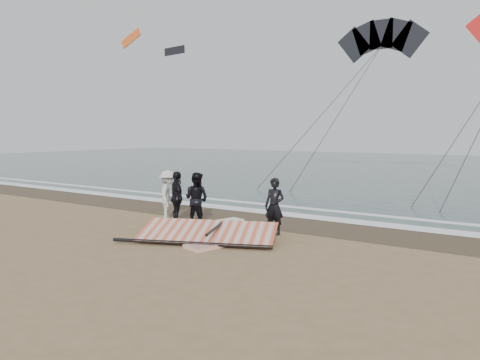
% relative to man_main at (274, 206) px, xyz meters
% --- Properties ---
extents(ground, '(120.00, 120.00, 0.00)m').
position_rel_man_main_xyz_m(ground, '(-0.48, -2.59, -0.90)').
color(ground, '#8C704C').
rests_on(ground, ground).
extents(sea, '(120.00, 54.00, 0.02)m').
position_rel_man_main_xyz_m(sea, '(-0.48, 30.41, -0.89)').
color(sea, '#233838').
rests_on(sea, ground).
extents(wet_sand, '(120.00, 2.80, 0.01)m').
position_rel_man_main_xyz_m(wet_sand, '(-0.48, 1.91, -0.89)').
color(wet_sand, '#4C3D2B').
rests_on(wet_sand, ground).
extents(foam_near, '(120.00, 0.90, 0.01)m').
position_rel_man_main_xyz_m(foam_near, '(-0.48, 3.31, -0.87)').
color(foam_near, white).
rests_on(foam_near, sea).
extents(foam_far, '(120.00, 0.45, 0.01)m').
position_rel_man_main_xyz_m(foam_far, '(-0.48, 5.01, -0.87)').
color(foam_far, white).
rests_on(foam_far, sea).
extents(man_main, '(0.67, 0.46, 1.79)m').
position_rel_man_main_xyz_m(man_main, '(0.00, 0.00, 0.00)').
color(man_main, black).
rests_on(man_main, ground).
extents(board_white, '(1.38, 2.65, 0.10)m').
position_rel_man_main_xyz_m(board_white, '(-0.57, -1.81, -0.85)').
color(board_white, silver).
rests_on(board_white, ground).
extents(board_cream, '(1.12, 2.22, 0.09)m').
position_rel_man_main_xyz_m(board_cream, '(-2.49, 0.27, -0.85)').
color(board_cream, white).
rests_on(board_cream, ground).
extents(trio_cluster, '(2.51, 1.48, 1.86)m').
position_rel_man_main_xyz_m(trio_cluster, '(-3.67, -0.29, 0.03)').
color(trio_cluster, black).
rests_on(trio_cluster, ground).
extents(sail_rig, '(4.34, 3.19, 0.51)m').
position_rel_man_main_xyz_m(sail_rig, '(-1.21, -1.82, -0.70)').
color(sail_rig, black).
rests_on(sail_rig, ground).
extents(kite_dark, '(7.01, 5.75, 14.83)m').
position_rel_man_main_xyz_m(kite_dark, '(-3.17, 20.50, 8.52)').
color(kite_dark, black).
rests_on(kite_dark, ground).
extents(distant_kites, '(6.00, 4.12, 2.62)m').
position_rel_man_main_xyz_m(distant_kites, '(-31.52, 27.41, 12.25)').
color(distant_kites, black).
rests_on(distant_kites, ground).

